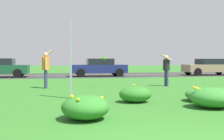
# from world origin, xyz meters

# --- Properties ---
(ground_plane) EXTENTS (120.00, 120.00, 0.00)m
(ground_plane) POSITION_xyz_m (0.00, 10.48, 0.00)
(ground_plane) COLOR #2D6B23
(highway_strip) EXTENTS (120.00, 8.32, 0.01)m
(highway_strip) POSITION_xyz_m (0.00, 20.95, 0.00)
(highway_strip) COLOR #2D2D30
(highway_strip) RESTS_ON ground
(highway_center_stripe) EXTENTS (120.00, 0.16, 0.00)m
(highway_center_stripe) POSITION_xyz_m (0.00, 20.95, 0.01)
(highway_center_stripe) COLOR yellow
(highway_center_stripe) RESTS_ON ground
(daylily_clump_mid_left) EXTENTS (1.03, 1.11, 0.54)m
(daylily_clump_mid_left) POSITION_xyz_m (-1.01, 2.75, 0.26)
(daylily_clump_mid_left) COLOR #2D7526
(daylily_clump_mid_left) RESTS_ON ground
(daylily_clump_front_right) EXTENTS (1.16, 1.25, 0.45)m
(daylily_clump_front_right) POSITION_xyz_m (2.86, 4.62, 0.20)
(daylily_clump_front_right) COLOR #337F2D
(daylily_clump_front_right) RESTS_ON ground
(daylily_clump_near_camera) EXTENTS (1.21, 1.16, 0.57)m
(daylily_clump_near_camera) POSITION_xyz_m (2.47, 3.55, 0.27)
(daylily_clump_near_camera) COLOR #337F2D
(daylily_clump_near_camera) RESTS_ON ground
(daylily_clump_mid_center) EXTENTS (0.99, 0.86, 0.54)m
(daylily_clump_mid_center) POSITION_xyz_m (0.71, 4.88, 0.24)
(daylily_clump_mid_center) COLOR #2D7526
(daylily_clump_mid_center) RESTS_ON ground
(sign_post_near_path) EXTENTS (0.07, 0.10, 2.60)m
(sign_post_near_path) POSITION_xyz_m (-1.17, 6.11, 1.30)
(sign_post_near_path) COLOR #93969B
(sign_post_near_path) RESTS_ON ground
(person_thrower_orange_shirt) EXTENTS (0.49, 0.49, 1.81)m
(person_thrower_orange_shirt) POSITION_xyz_m (-2.16, 9.76, 0.99)
(person_thrower_orange_shirt) COLOR orange
(person_thrower_orange_shirt) RESTS_ON ground
(person_catcher_dark_shirt) EXTENTS (0.51, 0.49, 1.59)m
(person_catcher_dark_shirt) POSITION_xyz_m (3.71, 9.74, 0.92)
(person_catcher_dark_shirt) COLOR #232328
(person_catcher_dark_shirt) RESTS_ON ground
(frisbee_lime) EXTENTS (0.26, 0.24, 0.14)m
(frisbee_lime) POSITION_xyz_m (0.60, 9.85, 1.39)
(frisbee_lime) COLOR #8CD133
(car_tan_leftmost) EXTENTS (4.50, 2.00, 1.45)m
(car_tan_leftmost) POSITION_xyz_m (11.62, 19.08, 0.74)
(car_tan_leftmost) COLOR #937F60
(car_tan_leftmost) RESTS_ON ground
(car_navy_center_left) EXTENTS (4.50, 2.00, 1.45)m
(car_navy_center_left) POSITION_xyz_m (1.69, 19.08, 0.74)
(car_navy_center_left) COLOR navy
(car_navy_center_left) RESTS_ON ground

